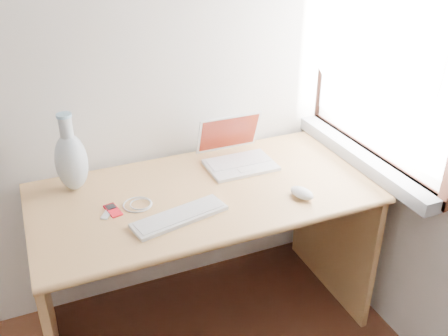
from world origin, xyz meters
name	(u,v)px	position (x,y,z in m)	size (l,w,h in m)	color
window	(380,52)	(1.72, 1.30, 1.28)	(0.11, 0.99, 1.10)	white
desk	(197,222)	(0.93, 1.44, 0.54)	(1.43, 0.71, 0.76)	tan
laptop	(237,153)	(1.17, 1.53, 0.80)	(0.31, 0.26, 0.21)	white
external_keyboard	(180,216)	(0.77, 1.19, 0.76)	(0.40, 0.19, 0.02)	white
mouse	(302,193)	(1.29, 1.15, 0.78)	(0.07, 0.11, 0.04)	white
ipod	(113,210)	(0.55, 1.35, 0.76)	(0.06, 0.11, 0.01)	red
cable_coil	(138,204)	(0.65, 1.35, 0.76)	(0.12, 0.12, 0.01)	white
remote	(107,214)	(0.52, 1.33, 0.76)	(0.03, 0.07, 0.01)	white
vase	(71,160)	(0.44, 1.58, 0.89)	(0.13, 0.13, 0.34)	silver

